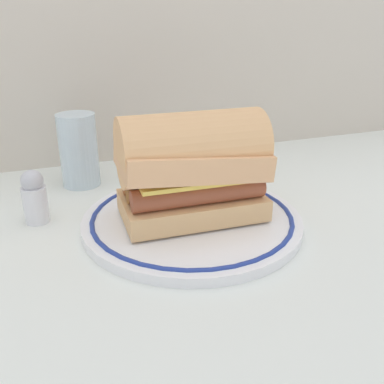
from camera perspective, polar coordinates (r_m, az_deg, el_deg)
name	(u,v)px	position (r m, az deg, el deg)	size (l,w,h in m)	color
ground_plane	(180,243)	(0.50, -1.54, -6.81)	(1.50, 1.50, 0.00)	silver
plate	(192,219)	(0.54, 0.00, -3.64)	(0.27, 0.27, 0.01)	white
sausage_sandwich	(192,166)	(0.51, 0.00, 3.52)	(0.18, 0.10, 0.13)	#E3B074
drinking_glass	(79,155)	(0.67, -14.76, 4.77)	(0.06, 0.06, 0.11)	silver
salt_shaker	(34,197)	(0.57, -20.19, -0.62)	(0.03, 0.03, 0.07)	white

